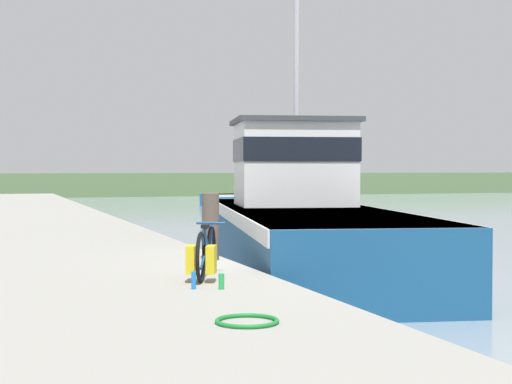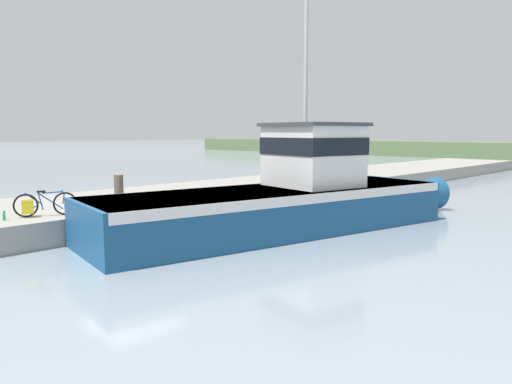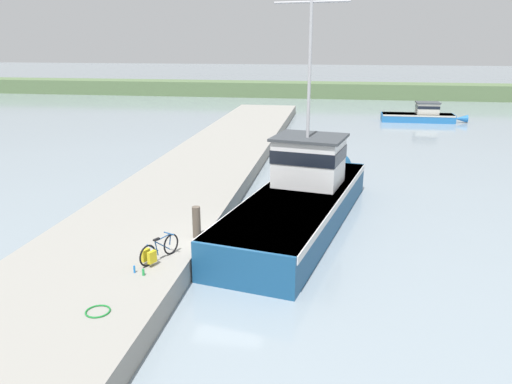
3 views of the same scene
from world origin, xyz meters
TOP-DOWN VIEW (x-y plane):
  - ground_plane at (0.00, 0.00)m, footprint 320.00×320.00m
  - dock_pier at (-4.14, 0.00)m, footprint 6.15×80.00m
  - far_shoreline at (30.00, 56.88)m, footprint 180.00×5.00m
  - fishing_boat_main at (2.17, 5.00)m, footprint 6.07×15.33m
  - boat_red_outer at (11.82, 35.52)m, footprint 8.25×2.13m
  - bicycle_touring at (-2.10, -1.79)m, footprint 0.85×1.70m
  - mooring_post at (-1.38, 0.48)m, footprint 0.30×0.30m
  - hose_coil at (-2.54, -5.09)m, footprint 0.67×0.67m
  - water_bottle_on_curb at (-2.49, -2.70)m, footprint 0.06×0.06m
  - water_bottle_by_bike at (-2.15, -2.83)m, footprint 0.08×0.08m

SIDE VIEW (x-z plane):
  - ground_plane at x=0.00m, z-range 0.00..0.00m
  - dock_pier at x=-4.14m, z-range 0.00..0.81m
  - boat_red_outer at x=11.82m, z-range -0.28..1.68m
  - hose_coil at x=-2.54m, z-range 0.81..0.85m
  - water_bottle_by_bike at x=-2.15m, z-range 0.81..1.02m
  - water_bottle_on_curb at x=-2.49m, z-range 0.81..1.04m
  - far_shoreline at x=30.00m, z-range 0.00..2.06m
  - bicycle_touring at x=-2.10m, z-range 0.77..1.56m
  - fishing_boat_main at x=2.17m, z-range -4.36..6.73m
  - mooring_post at x=-1.38m, z-range 0.81..1.98m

